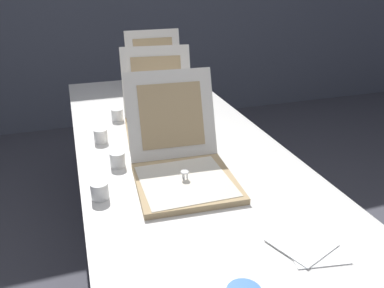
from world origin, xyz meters
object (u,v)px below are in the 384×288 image
at_px(pizza_box_middle, 162,119).
at_px(cup_white_far, 117,115).
at_px(pizza_box_front, 182,166).
at_px(cup_white_near_center, 118,159).
at_px(cup_white_mid, 101,136).
at_px(napkin_pile, 307,245).
at_px(cup_white_near_left, 100,191).
at_px(pizza_box_back, 161,86).
at_px(table, 176,151).

distance_m(pizza_box_middle, cup_white_far, 0.26).
height_order(pizza_box_front, cup_white_near_center, pizza_box_front).
relative_size(pizza_box_front, cup_white_far, 8.40).
height_order(cup_white_far, cup_white_mid, same).
bearing_deg(napkin_pile, cup_white_near_left, 140.81).
relative_size(cup_white_near_left, cup_white_mid, 1.00).
xyz_separation_m(pizza_box_back, cup_white_far, (-0.31, -0.34, -0.02)).
xyz_separation_m(pizza_box_middle, cup_white_mid, (-0.30, -0.06, -0.02)).
bearing_deg(pizza_box_back, cup_white_near_center, -115.94).
bearing_deg(pizza_box_middle, pizza_box_front, -89.69).
bearing_deg(napkin_pile, table, 101.12).
xyz_separation_m(pizza_box_front, cup_white_near_left, (-0.30, -0.05, -0.02)).
bearing_deg(pizza_box_middle, napkin_pile, -73.87).
distance_m(pizza_box_middle, pizza_box_back, 0.54).
distance_m(table, cup_white_far, 0.41).
xyz_separation_m(pizza_box_middle, napkin_pile, (0.17, -0.95, -0.05)).
height_order(pizza_box_middle, cup_white_mid, pizza_box_middle).
xyz_separation_m(pizza_box_back, cup_white_mid, (-0.42, -0.59, -0.02)).
xyz_separation_m(pizza_box_back, cup_white_near_center, (-0.38, -0.84, -0.02)).
xyz_separation_m(cup_white_far, cup_white_mid, (-0.11, -0.25, 0.00)).
bearing_deg(cup_white_far, cup_white_near_left, -102.43).
distance_m(pizza_box_front, cup_white_near_left, 0.30).
bearing_deg(cup_white_mid, cup_white_far, 66.61).
height_order(cup_white_near_center, napkin_pile, cup_white_near_center).
height_order(pizza_box_middle, cup_white_near_left, pizza_box_middle).
height_order(table, cup_white_near_left, cup_white_near_left).
xyz_separation_m(pizza_box_back, cup_white_near_left, (-0.47, -1.05, -0.02)).
bearing_deg(cup_white_mid, cup_white_near_center, -81.40).
bearing_deg(cup_white_mid, napkin_pile, -62.18).
bearing_deg(cup_white_mid, pizza_box_front, -59.25).
height_order(pizza_box_front, cup_white_far, pizza_box_front).
relative_size(pizza_box_front, cup_white_near_center, 8.40).
bearing_deg(table, cup_white_near_center, -151.56).
height_order(pizza_box_middle, cup_white_near_center, pizza_box_middle).
xyz_separation_m(pizza_box_front, pizza_box_back, (0.17, 1.01, 0.00)).
distance_m(cup_white_near_center, cup_white_far, 0.50).
height_order(pizza_box_middle, pizza_box_back, pizza_box_back).
xyz_separation_m(pizza_box_middle, cup_white_near_left, (-0.35, -0.53, -0.02)).
bearing_deg(cup_white_near_left, pizza_box_front, 8.69).
relative_size(pizza_box_middle, cup_white_near_left, 8.04).
distance_m(cup_white_near_center, cup_white_mid, 0.26).
relative_size(cup_white_near_center, cup_white_mid, 1.00).
height_order(pizza_box_back, cup_white_mid, pizza_box_back).
relative_size(pizza_box_back, cup_white_mid, 7.17).
relative_size(cup_white_near_center, napkin_pile, 0.29).
distance_m(cup_white_far, napkin_pile, 1.19).
height_order(table, cup_white_mid, cup_white_mid).
height_order(cup_white_near_left, cup_white_mid, same).
height_order(cup_white_far, napkin_pile, cup_white_far).
height_order(table, cup_white_near_center, cup_white_near_center).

